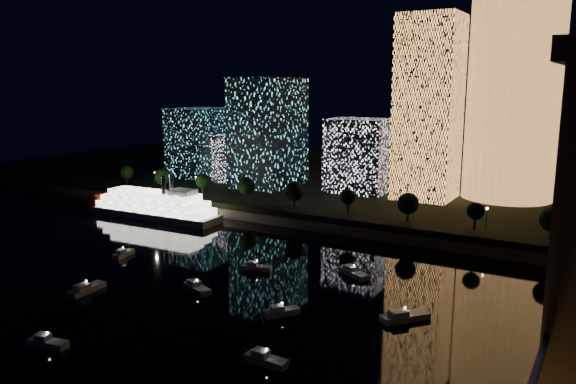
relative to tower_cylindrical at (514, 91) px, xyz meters
name	(u,v)px	position (x,y,z in m)	size (l,w,h in m)	color
ground	(196,339)	(-29.44, -141.25, -43.75)	(520.00, 520.00, 0.00)	black
far_bank	(440,189)	(-29.44, 18.75, -41.25)	(420.00, 160.00, 5.00)	black
seawall	(369,232)	(-29.44, -59.25, -42.25)	(420.00, 6.00, 3.00)	#6B5E4C
tower_cylindrical	(514,91)	(0.00, 0.00, 0.00)	(34.00, 34.00, 77.24)	#EB994B
tower_rectangular	(428,108)	(-26.07, -15.14, -6.07)	(20.54, 20.54, 65.34)	#EB994B
midrise_blocks	(263,142)	(-94.11, -19.62, -21.44)	(100.10, 31.49, 43.80)	white
riverboat	(149,205)	(-106.40, -74.32, -39.59)	(54.28, 13.76, 16.21)	silver
motorboats	(219,311)	(-32.66, -130.08, -42.93)	(115.17, 79.46, 2.78)	silver
esplanade_trees	(296,191)	(-58.96, -53.25, -33.28)	(166.15, 6.84, 8.92)	black
street_lamps	(293,191)	(-63.44, -47.25, -34.72)	(132.70, 0.70, 5.65)	black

